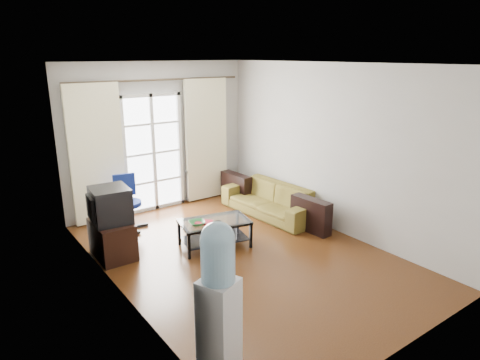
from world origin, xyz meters
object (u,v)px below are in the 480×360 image
Objects in this scene: tv_stand at (113,239)px; water_cooler at (219,299)px; sofa at (270,200)px; crt_tv at (109,205)px; task_chair at (128,213)px; coffee_table at (215,230)px.

water_cooler is (-0.07, -2.89, 0.52)m from tv_stand.
sofa is 3.32× the size of crt_tv.
task_chair is at bearing -114.49° from sofa.
tv_stand is at bearing -80.19° from crt_tv.
water_cooler reaches higher than sofa.
crt_tv is at bearing -114.04° from task_chair.
task_chair is at bearing 58.30° from water_cooler.
coffee_table is at bearing 36.29° from water_cooler.
crt_tv is (-2.91, 0.05, 0.50)m from sofa.
coffee_table is 0.76× the size of water_cooler.
water_cooler is at bearing -49.87° from sofa.
water_cooler is at bearing -91.00° from tv_stand.
sofa reaches higher than coffee_table.
coffee_table is 2.77m from water_cooler.
tv_stand is (-1.37, 0.58, -0.00)m from coffee_table.
water_cooler reaches higher than crt_tv.
sofa reaches higher than tv_stand.
sofa is 1.32× the size of water_cooler.
sofa is at bearing 19.43° from coffee_table.
sofa is 1.64m from coffee_table.
coffee_table is 1.56× the size of tv_stand.
coffee_table is 1.58m from crt_tv.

